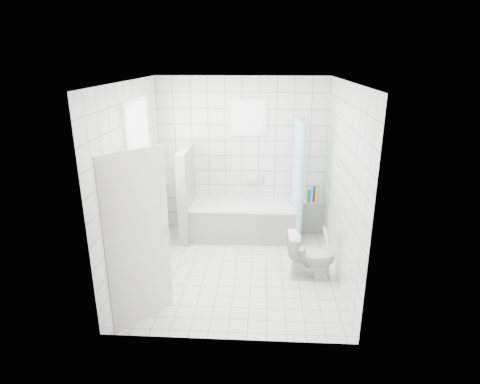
{
  "coord_description": "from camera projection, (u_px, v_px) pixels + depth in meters",
  "views": [
    {
      "loc": [
        0.34,
        -5.06,
        2.91
      ],
      "look_at": [
        0.03,
        0.35,
        1.05
      ],
      "focal_mm": 30.0,
      "sensor_mm": 36.0,
      "label": 1
    }
  ],
  "objects": [
    {
      "name": "window_left",
      "position": [
        140.0,
        154.0,
        5.58
      ],
      "size": [
        0.01,
        0.9,
        1.4
      ],
      "primitive_type": "cube",
      "color": "white",
      "rests_on": "wall_left"
    },
    {
      "name": "curtain_rod",
      "position": [
        300.0,
        118.0,
        6.08
      ],
      "size": [
        0.02,
        0.8,
        0.02
      ],
      "primitive_type": "cylinder",
      "rotation": [
        1.57,
        0.0,
        0.0
      ],
      "color": "silver",
      "rests_on": "wall_back"
    },
    {
      "name": "bathtub",
      "position": [
        245.0,
        220.0,
        6.71
      ],
      "size": [
        1.79,
        0.77,
        0.58
      ],
      "color": "white",
      "rests_on": "ground"
    },
    {
      "name": "wall_right",
      "position": [
        343.0,
        185.0,
        5.24
      ],
      "size": [
        0.02,
        3.0,
        2.6
      ],
      "primitive_type": "cube",
      "color": "white",
      "rests_on": "ground"
    },
    {
      "name": "ground",
      "position": [
        236.0,
        269.0,
        5.74
      ],
      "size": [
        3.0,
        3.0,
        0.0
      ],
      "primitive_type": "plane",
      "color": "white",
      "rests_on": "ground"
    },
    {
      "name": "partition_wall",
      "position": [
        187.0,
        194.0,
        6.56
      ],
      "size": [
        0.15,
        0.85,
        1.5
      ],
      "primitive_type": "cube",
      "color": "white",
      "rests_on": "ground"
    },
    {
      "name": "shower_curtain",
      "position": [
        298.0,
        177.0,
        6.25
      ],
      "size": [
        0.14,
        0.48,
        1.78
      ],
      "primitive_type": null,
      "color": "#4BDEDE",
      "rests_on": "curtain_rod"
    },
    {
      "name": "window_sill",
      "position": [
        148.0,
        204.0,
        5.82
      ],
      "size": [
        0.18,
        1.02,
        0.08
      ],
      "primitive_type": "cube",
      "color": "white",
      "rests_on": "wall_left"
    },
    {
      "name": "ledge_bottles",
      "position": [
        313.0,
        195.0,
        6.72
      ],
      "size": [
        0.19,
        0.13,
        0.27
      ],
      "color": "yellow",
      "rests_on": "tiled_ledge"
    },
    {
      "name": "wall_left",
      "position": [
        132.0,
        181.0,
        5.4
      ],
      "size": [
        0.02,
        3.0,
        2.6
      ],
      "primitive_type": "cube",
      "color": "white",
      "rests_on": "ground"
    },
    {
      "name": "tub_faucet",
      "position": [
        252.0,
        182.0,
        6.84
      ],
      "size": [
        0.18,
        0.06,
        0.06
      ],
      "primitive_type": "cube",
      "color": "silver",
      "rests_on": "wall_back"
    },
    {
      "name": "door",
      "position": [
        138.0,
        240.0,
        4.36
      ],
      "size": [
        0.55,
        0.64,
        2.0
      ],
      "primitive_type": "cube",
      "rotation": [
        0.0,
        0.0,
        -0.7
      ],
      "color": "silver",
      "rests_on": "ground"
    },
    {
      "name": "toilet",
      "position": [
        311.0,
        256.0,
        5.44
      ],
      "size": [
        0.65,
        0.38,
        0.65
      ],
      "primitive_type": "imported",
      "rotation": [
        0.0,
        0.0,
        1.6
      ],
      "color": "white",
      "rests_on": "ground"
    },
    {
      "name": "wall_back",
      "position": [
        242.0,
        156.0,
        6.74
      ],
      "size": [
        2.8,
        0.02,
        2.6
      ],
      "primitive_type": "cube",
      "color": "white",
      "rests_on": "ground"
    },
    {
      "name": "tiled_ledge",
      "position": [
        311.0,
        216.0,
        6.89
      ],
      "size": [
        0.4,
        0.24,
        0.55
      ],
      "primitive_type": "cube",
      "color": "white",
      "rests_on": "ground"
    },
    {
      "name": "sill_bottles",
      "position": [
        147.0,
        194.0,
        5.73
      ],
      "size": [
        0.17,
        0.8,
        0.33
      ],
      "color": "white",
      "rests_on": "window_sill"
    },
    {
      "name": "window_back",
      "position": [
        248.0,
        117.0,
        6.48
      ],
      "size": [
        0.5,
        0.01,
        0.5
      ],
      "primitive_type": "cube",
      "color": "white",
      "rests_on": "wall_back"
    },
    {
      "name": "ceiling",
      "position": [
        236.0,
        82.0,
        4.9
      ],
      "size": [
        3.0,
        3.0,
        0.0
      ],
      "primitive_type": "plane",
      "rotation": [
        3.14,
        0.0,
        0.0
      ],
      "color": "white",
      "rests_on": "ground"
    },
    {
      "name": "wall_front",
      "position": [
        226.0,
        229.0,
        3.9
      ],
      "size": [
        2.8,
        0.02,
        2.6
      ],
      "primitive_type": "cube",
      "color": "white",
      "rests_on": "ground"
    }
  ]
}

